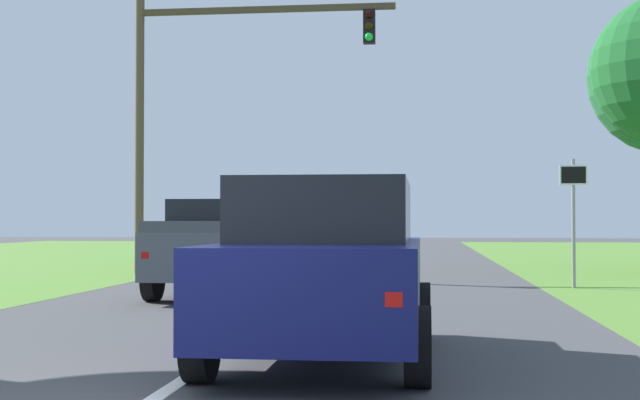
{
  "coord_description": "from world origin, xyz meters",
  "views": [
    {
      "loc": [
        2.2,
        -6.0,
        1.46
      ],
      "look_at": [
        -0.32,
        15.58,
        1.97
      ],
      "focal_mm": 49.86,
      "sensor_mm": 36.0,
      "label": 1
    }
  ],
  "objects": [
    {
      "name": "ground_plane",
      "position": [
        0.0,
        9.94,
        0.0
      ],
      "size": [
        120.0,
        120.0,
        0.0
      ],
      "primitive_type": "plane",
      "color": "#424244"
    },
    {
      "name": "traffic_light",
      "position": [
        -3.78,
        17.74,
        5.13
      ],
      "size": [
        7.19,
        0.4,
        7.82
      ],
      "color": "brown",
      "rests_on": "ground_plane"
    },
    {
      "name": "keep_moving_sign",
      "position": [
        5.42,
        13.7,
        1.78
      ],
      "size": [
        0.6,
        0.09,
        2.8
      ],
      "color": "gray",
      "rests_on": "ground_plane"
    },
    {
      "name": "red_suv_near",
      "position": [
        1.17,
        3.37,
        0.99
      ],
      "size": [
        2.21,
        4.7,
        1.89
      ],
      "color": "navy",
      "rests_on": "ground_plane"
    },
    {
      "name": "crossing_suv_far",
      "position": [
        -3.6,
        21.56,
        0.98
      ],
      "size": [
        4.72,
        2.27,
        1.88
      ],
      "color": "black",
      "rests_on": "ground_plane"
    },
    {
      "name": "pickup_truck_lead",
      "position": [
        -1.69,
        10.99,
        0.96
      ],
      "size": [
        2.23,
        4.93,
        1.86
      ],
      "color": "#4C515B",
      "rests_on": "ground_plane"
    }
  ]
}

